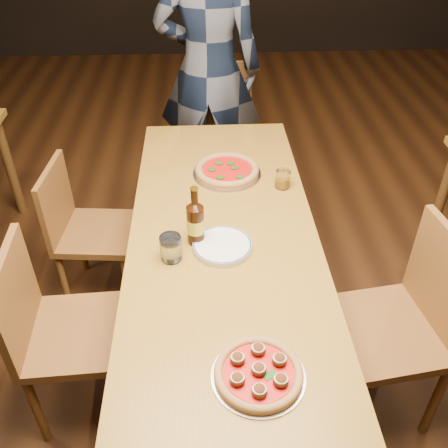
{
  "coord_description": "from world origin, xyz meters",
  "views": [
    {
      "loc": [
        -0.08,
        -1.68,
        2.07
      ],
      "look_at": [
        0.0,
        -0.05,
        0.82
      ],
      "focal_mm": 40.0,
      "sensor_mm": 36.0,
      "label": 1
    }
  ],
  "objects_px": {
    "diner": "(209,70)",
    "pizza_margherita": "(227,171)",
    "chair_end": "(224,140)",
    "chair_main_nw": "(78,332)",
    "chair_main_sw": "(97,232)",
    "chair_main_e": "(383,330)",
    "plate_stack": "(222,246)",
    "table_main": "(223,243)",
    "water_glass": "(171,248)",
    "pizza_meatball": "(259,373)",
    "beer_bottle": "(196,224)",
    "amber_glass": "(283,179)"
  },
  "relations": [
    {
      "from": "diner",
      "to": "pizza_margherita",
      "type": "bearing_deg",
      "value": 99.78
    },
    {
      "from": "chair_end",
      "to": "diner",
      "type": "xyz_separation_m",
      "value": [
        -0.09,
        0.11,
        0.44
      ]
    },
    {
      "from": "chair_main_nw",
      "to": "chair_main_sw",
      "type": "bearing_deg",
      "value": 0.37
    },
    {
      "from": "chair_main_nw",
      "to": "chair_main_e",
      "type": "bearing_deg",
      "value": -95.96
    },
    {
      "from": "chair_main_e",
      "to": "pizza_margherita",
      "type": "distance_m",
      "value": 1.05
    },
    {
      "from": "chair_main_nw",
      "to": "chair_end",
      "type": "relative_size",
      "value": 0.94
    },
    {
      "from": "chair_end",
      "to": "plate_stack",
      "type": "relative_size",
      "value": 4.06
    },
    {
      "from": "table_main",
      "to": "chair_main_e",
      "type": "height_order",
      "value": "chair_main_e"
    },
    {
      "from": "plate_stack",
      "to": "water_glass",
      "type": "bearing_deg",
      "value": -166.08
    },
    {
      "from": "plate_stack",
      "to": "pizza_meatball",
      "type": "bearing_deg",
      "value": -82.46
    },
    {
      "from": "beer_bottle",
      "to": "water_glass",
      "type": "bearing_deg",
      "value": -134.51
    },
    {
      "from": "plate_stack",
      "to": "beer_bottle",
      "type": "height_order",
      "value": "beer_bottle"
    },
    {
      "from": "beer_bottle",
      "to": "chair_main_sw",
      "type": "bearing_deg",
      "value": 136.69
    },
    {
      "from": "chair_end",
      "to": "pizza_meatball",
      "type": "distance_m",
      "value": 2.07
    },
    {
      "from": "table_main",
      "to": "water_glass",
      "type": "bearing_deg",
      "value": -141.31
    },
    {
      "from": "table_main",
      "to": "chair_main_nw",
      "type": "relative_size",
      "value": 2.17
    },
    {
      "from": "chair_main_nw",
      "to": "water_glass",
      "type": "height_order",
      "value": "chair_main_nw"
    },
    {
      "from": "chair_main_e",
      "to": "plate_stack",
      "type": "bearing_deg",
      "value": -118.53
    },
    {
      "from": "pizza_margherita",
      "to": "table_main",
      "type": "bearing_deg",
      "value": -95.06
    },
    {
      "from": "amber_glass",
      "to": "chair_end",
      "type": "bearing_deg",
      "value": 103.26
    },
    {
      "from": "pizza_margherita",
      "to": "beer_bottle",
      "type": "bearing_deg",
      "value": -106.7
    },
    {
      "from": "beer_bottle",
      "to": "water_glass",
      "type": "xyz_separation_m",
      "value": [
        -0.1,
        -0.1,
        -0.04
      ]
    },
    {
      "from": "pizza_meatball",
      "to": "chair_main_nw",
      "type": "bearing_deg",
      "value": 146.52
    },
    {
      "from": "chair_end",
      "to": "pizza_meatball",
      "type": "xyz_separation_m",
      "value": [
        0.0,
        -2.05,
        0.28
      ]
    },
    {
      "from": "chair_main_nw",
      "to": "chair_main_e",
      "type": "relative_size",
      "value": 0.95
    },
    {
      "from": "table_main",
      "to": "chair_main_e",
      "type": "distance_m",
      "value": 0.76
    },
    {
      "from": "chair_end",
      "to": "pizza_meatball",
      "type": "bearing_deg",
      "value": -97.87
    },
    {
      "from": "pizza_margherita",
      "to": "diner",
      "type": "relative_size",
      "value": 0.18
    },
    {
      "from": "pizza_margherita",
      "to": "beer_bottle",
      "type": "height_order",
      "value": "beer_bottle"
    },
    {
      "from": "chair_main_nw",
      "to": "chair_main_sw",
      "type": "xyz_separation_m",
      "value": [
        -0.04,
        0.73,
        -0.04
      ]
    },
    {
      "from": "pizza_meatball",
      "to": "amber_glass",
      "type": "bearing_deg",
      "value": 77.95
    },
    {
      "from": "pizza_margherita",
      "to": "plate_stack",
      "type": "height_order",
      "value": "pizza_margherita"
    },
    {
      "from": "diner",
      "to": "chair_end",
      "type": "bearing_deg",
      "value": 136.9
    },
    {
      "from": "table_main",
      "to": "beer_bottle",
      "type": "distance_m",
      "value": 0.21
    },
    {
      "from": "chair_main_nw",
      "to": "pizza_meatball",
      "type": "xyz_separation_m",
      "value": [
        0.69,
        -0.46,
        0.31
      ]
    },
    {
      "from": "pizza_margherita",
      "to": "pizza_meatball",
      "type": "bearing_deg",
      "value": -88.45
    },
    {
      "from": "table_main",
      "to": "pizza_margherita",
      "type": "bearing_deg",
      "value": 84.94
    },
    {
      "from": "table_main",
      "to": "chair_main_nw",
      "type": "height_order",
      "value": "chair_main_nw"
    },
    {
      "from": "chair_main_nw",
      "to": "chair_main_e",
      "type": "distance_m",
      "value": 1.26
    },
    {
      "from": "pizza_margherita",
      "to": "amber_glass",
      "type": "relative_size",
      "value": 3.84
    },
    {
      "from": "plate_stack",
      "to": "diner",
      "type": "distance_m",
      "value": 1.55
    },
    {
      "from": "table_main",
      "to": "amber_glass",
      "type": "bearing_deg",
      "value": 47.04
    },
    {
      "from": "chair_main_sw",
      "to": "plate_stack",
      "type": "bearing_deg",
      "value": -125.88
    },
    {
      "from": "water_glass",
      "to": "amber_glass",
      "type": "relative_size",
      "value": 1.21
    },
    {
      "from": "chair_main_e",
      "to": "water_glass",
      "type": "relative_size",
      "value": 9.03
    },
    {
      "from": "chair_main_sw",
      "to": "chair_main_e",
      "type": "xyz_separation_m",
      "value": [
        1.29,
        -0.8,
        0.06
      ]
    },
    {
      "from": "chair_main_e",
      "to": "pizza_margherita",
      "type": "bearing_deg",
      "value": -151.89
    },
    {
      "from": "plate_stack",
      "to": "water_glass",
      "type": "height_order",
      "value": "water_glass"
    },
    {
      "from": "diner",
      "to": "pizza_meatball",
      "type": "bearing_deg",
      "value": 98.51
    },
    {
      "from": "beer_bottle",
      "to": "diner",
      "type": "distance_m",
      "value": 1.49
    }
  ]
}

